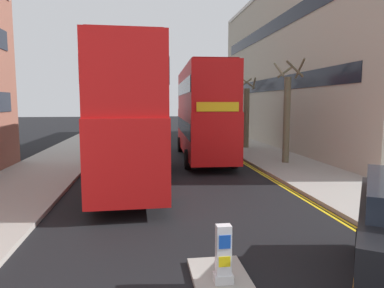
# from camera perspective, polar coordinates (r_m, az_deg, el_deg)

# --- Properties ---
(sidewalk_right) EXTENTS (4.00, 80.00, 0.14)m
(sidewalk_right) POSITION_cam_1_polar(r_m,az_deg,el_deg) (21.11, 14.47, -2.87)
(sidewalk_right) COLOR #9E9991
(sidewalk_right) RESTS_ON ground
(sidewalk_left) EXTENTS (4.00, 80.00, 0.14)m
(sidewalk_left) POSITION_cam_1_polar(r_m,az_deg,el_deg) (20.20, -22.18, -3.57)
(sidewalk_left) COLOR #9E9991
(sidewalk_left) RESTS_ON ground
(kerb_line_outer) EXTENTS (0.10, 56.00, 0.01)m
(kerb_line_outer) POSITION_cam_1_polar(r_m,az_deg,el_deg) (18.55, 10.78, -4.27)
(kerb_line_outer) COLOR yellow
(kerb_line_outer) RESTS_ON ground
(kerb_line_inner) EXTENTS (0.10, 56.00, 0.01)m
(kerb_line_inner) POSITION_cam_1_polar(r_m,az_deg,el_deg) (18.50, 10.31, -4.29)
(kerb_line_inner) COLOR yellow
(kerb_line_inner) RESTS_ON ground
(traffic_island) EXTENTS (1.10, 2.20, 0.10)m
(traffic_island) POSITION_cam_1_polar(r_m,az_deg,el_deg) (7.25, 5.02, -21.54)
(traffic_island) COLOR #9E9991
(traffic_island) RESTS_ON ground
(keep_left_bollard) EXTENTS (0.36, 0.28, 1.11)m
(keep_left_bollard) POSITION_cam_1_polar(r_m,az_deg,el_deg) (7.00, 5.07, -17.51)
(keep_left_bollard) COLOR silver
(keep_left_bollard) RESTS_ON traffic_island
(double_decker_bus_away) EXTENTS (3.01, 10.87, 5.64)m
(double_decker_bus_away) POSITION_cam_1_polar(r_m,az_deg,el_deg) (15.38, -10.19, 4.87)
(double_decker_bus_away) COLOR red
(double_decker_bus_away) RESTS_ON ground
(double_decker_bus_oncoming) EXTENTS (3.11, 10.89, 5.64)m
(double_decker_bus_oncoming) POSITION_cam_1_polar(r_m,az_deg,el_deg) (21.96, 1.81, 5.46)
(double_decker_bus_oncoming) COLOR red
(double_decker_bus_oncoming) RESTS_ON ground
(street_tree_near) EXTENTS (1.53, 1.54, 5.58)m
(street_tree_near) POSITION_cam_1_polar(r_m,az_deg,el_deg) (33.64, 6.13, 5.53)
(street_tree_near) COLOR #6B6047
(street_tree_near) RESTS_ON sidewalk_right
(street_tree_mid) EXTENTS (1.44, 1.38, 5.71)m
(street_tree_mid) POSITION_cam_1_polar(r_m,az_deg,el_deg) (20.50, 15.02, 4.52)
(street_tree_mid) COLOR #6B6047
(street_tree_mid) RESTS_ON sidewalk_right
(street_tree_far) EXTENTS (1.47, 1.43, 5.41)m
(street_tree_far) POSITION_cam_1_polar(r_m,az_deg,el_deg) (26.95, 8.70, 4.62)
(street_tree_far) COLOR #6B6047
(street_tree_far) RESTS_ON sidewalk_right
(street_tree_distant) EXTENTS (1.83, 1.85, 6.82)m
(street_tree_distant) POSITION_cam_1_polar(r_m,az_deg,el_deg) (39.73, 2.50, 6.37)
(street_tree_distant) COLOR #6B6047
(street_tree_distant) RESTS_ON sidewalk_right
(townhouse_terrace_right) EXTENTS (10.08, 28.00, 12.91)m
(townhouse_terrace_right) POSITION_cam_1_polar(r_m,az_deg,el_deg) (31.53, 21.02, 11.61)
(townhouse_terrace_right) COLOR #B2A893
(townhouse_terrace_right) RESTS_ON ground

